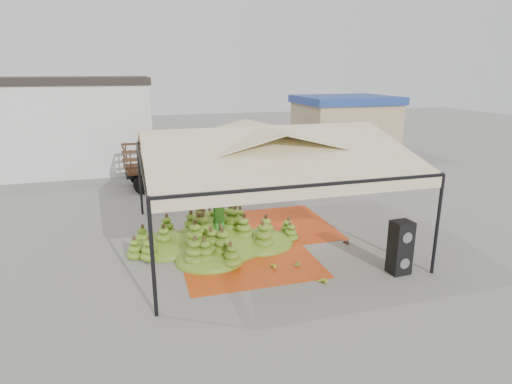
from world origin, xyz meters
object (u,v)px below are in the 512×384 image
object	(u,v)px
banana_heap	(216,230)
speaker_stack	(400,247)
vendor	(229,189)
truck_left	(196,158)
truck_right	(307,147)

from	to	relation	value
banana_heap	speaker_stack	world-z (taller)	speaker_stack
vendor	truck_left	bearing A→B (deg)	-105.35
vendor	truck_right	bearing A→B (deg)	-160.96
truck_left	truck_right	xyz separation A→B (m)	(6.67, 0.82, 0.08)
banana_heap	vendor	distance (m)	4.14
banana_heap	speaker_stack	bearing A→B (deg)	-35.95
banana_heap	truck_left	distance (m)	8.66
speaker_stack	truck_right	bearing A→B (deg)	75.50
speaker_stack	vendor	xyz separation A→B (m)	(-3.41, 7.36, 0.07)
banana_heap	vendor	world-z (taller)	vendor
truck_left	truck_right	world-z (taller)	truck_right
vendor	truck_right	distance (m)	8.16
banana_heap	speaker_stack	distance (m)	5.89
banana_heap	vendor	bearing A→B (deg)	70.80
banana_heap	vendor	xyz separation A→B (m)	(1.36, 3.90, 0.26)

